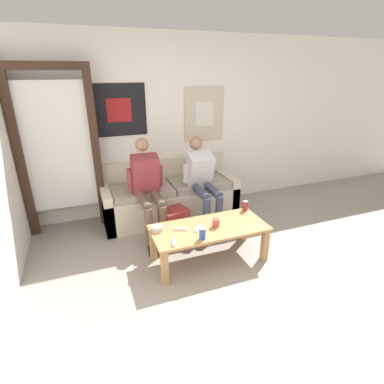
{
  "coord_description": "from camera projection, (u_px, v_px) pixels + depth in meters",
  "views": [
    {
      "loc": [
        -1.27,
        -1.73,
        2.06
      ],
      "look_at": [
        -0.08,
        1.39,
        0.69
      ],
      "focal_mm": 28.0,
      "sensor_mm": 36.0,
      "label": 1
    }
  ],
  "objects": [
    {
      "name": "game_controller_near_left",
      "position": [
        198.0,
        228.0,
        3.31
      ],
      "size": [
        0.12,
        0.13,
        0.03
      ],
      "color": "white",
      "rests_on": "coffee_table"
    },
    {
      "name": "coffee_table",
      "position": [
        209.0,
        232.0,
        3.39
      ],
      "size": [
        1.3,
        0.59,
        0.42
      ],
      "color": "#B27F4C",
      "rests_on": "ground_plane"
    },
    {
      "name": "game_controller_far_center",
      "position": [
        174.0,
        242.0,
        3.04
      ],
      "size": [
        0.08,
        0.15,
        0.03
      ],
      "color": "white",
      "rests_on": "coffee_table"
    },
    {
      "name": "game_controller_near_right",
      "position": [
        181.0,
        229.0,
        3.29
      ],
      "size": [
        0.15,
        0.09,
        0.03
      ],
      "color": "white",
      "rests_on": "coffee_table"
    },
    {
      "name": "person_seated_adult",
      "position": [
        148.0,
        186.0,
        3.82
      ],
      "size": [
        0.47,
        0.84,
        1.26
      ],
      "color": "brown",
      "rests_on": "ground_plane"
    },
    {
      "name": "door_frame",
      "position": [
        57.0,
        143.0,
        3.77
      ],
      "size": [
        1.0,
        0.1,
        2.15
      ],
      "color": "#382319",
      "rests_on": "ground_plane"
    },
    {
      "name": "drink_can_red",
      "position": [
        245.0,
        206.0,
        3.73
      ],
      "size": [
        0.07,
        0.07,
        0.12
      ],
      "color": "maroon",
      "rests_on": "coffee_table"
    },
    {
      "name": "couch",
      "position": [
        170.0,
        197.0,
        4.44
      ],
      "size": [
        1.94,
        0.73,
        0.82
      ],
      "color": "beige",
      "rests_on": "ground_plane"
    },
    {
      "name": "person_seated_teen",
      "position": [
        202.0,
        179.0,
        4.11
      ],
      "size": [
        0.47,
        0.9,
        1.2
      ],
      "color": "#384256",
      "rests_on": "ground_plane"
    },
    {
      "name": "wall_back",
      "position": [
        169.0,
        126.0,
        4.43
      ],
      "size": [
        10.0,
        0.07,
        2.55
      ],
      "color": "white",
      "rests_on": "ground_plane"
    },
    {
      "name": "drink_can_blue",
      "position": [
        202.0,
        234.0,
        3.1
      ],
      "size": [
        0.07,
        0.07,
        0.12
      ],
      "color": "#28479E",
      "rests_on": "coffee_table"
    },
    {
      "name": "pillar_candle",
      "position": [
        216.0,
        223.0,
        3.35
      ],
      "size": [
        0.08,
        0.08,
        0.11
      ],
      "color": "#B24C42",
      "rests_on": "coffee_table"
    },
    {
      "name": "backpack",
      "position": [
        175.0,
        225.0,
        3.85
      ],
      "size": [
        0.38,
        0.35,
        0.42
      ],
      "color": "maroon",
      "rests_on": "ground_plane"
    },
    {
      "name": "ceramic_bowl",
      "position": [
        157.0,
        228.0,
        3.27
      ],
      "size": [
        0.14,
        0.14,
        0.05
      ],
      "color": "#B7B2A8",
      "rests_on": "coffee_table"
    },
    {
      "name": "ground_plane",
      "position": [
        255.0,
        316.0,
        2.7
      ],
      "size": [
        18.0,
        18.0,
        0.0
      ],
      "primitive_type": "plane",
      "color": "gray"
    }
  ]
}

